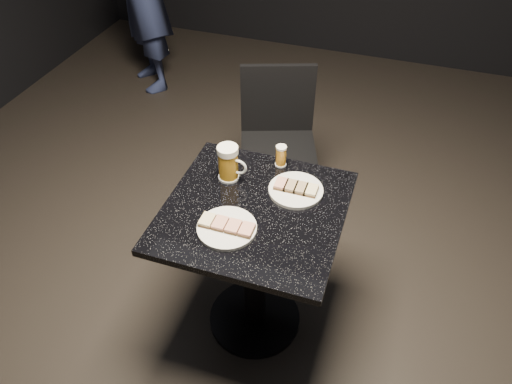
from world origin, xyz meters
The scene contains 9 objects.
floor centered at (0.00, 0.00, 0.00)m, with size 6.00×6.00×0.00m, color black.
plate_large centered at (-0.06, -0.14, 0.76)m, with size 0.23×0.23×0.01m, color white.
plate_small centered at (0.13, 0.15, 0.76)m, with size 0.22×0.22×0.01m, color white.
table centered at (0.00, 0.00, 0.51)m, with size 0.70×0.70×0.75m.
beer_mug centered at (-0.16, 0.14, 0.83)m, with size 0.13×0.09×0.16m.
beer_tumbler centered at (0.02, 0.30, 0.80)m, with size 0.05×0.05×0.10m.
chair centered at (-0.15, 0.83, 0.50)m, with size 0.52×0.52×0.87m.
canapes_on_plate_large centered at (-0.06, -0.14, 0.77)m, with size 0.21×0.07×0.02m.
canapes_on_plate_small centered at (0.13, 0.15, 0.77)m, with size 0.18×0.07×0.02m.
Camera 1 is at (0.46, -1.34, 2.10)m, focal length 35.00 mm.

